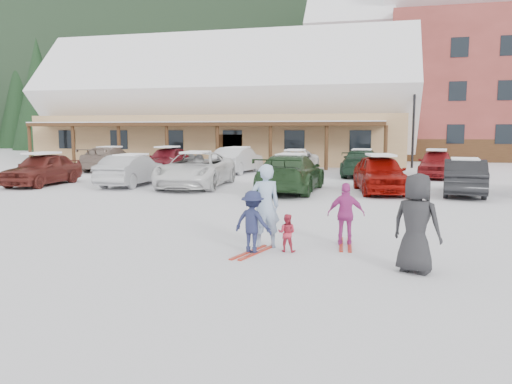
% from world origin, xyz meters
% --- Properties ---
extents(ground, '(160.00, 160.00, 0.00)m').
position_xyz_m(ground, '(0.00, 0.00, 0.00)').
color(ground, white).
rests_on(ground, ground).
extents(forested_hillside, '(300.00, 70.00, 38.00)m').
position_xyz_m(forested_hillside, '(0.00, 85.00, 19.00)').
color(forested_hillside, black).
rests_on(forested_hillside, ground).
extents(day_lodge, '(29.12, 12.50, 10.38)m').
position_xyz_m(day_lodge, '(-9.00, 27.96, 3.94)').
color(day_lodge, tan).
rests_on(day_lodge, ground).
extents(alpine_hotel, '(31.48, 14.01, 21.48)m').
position_xyz_m(alpine_hotel, '(14.27, 38.00, 8.63)').
color(alpine_hotel, maroon).
rests_on(alpine_hotel, ground).
extents(lamp_post, '(0.50, 0.25, 5.67)m').
position_xyz_m(lamp_post, '(5.38, 23.92, 3.23)').
color(lamp_post, black).
rests_on(lamp_post, ground).
extents(conifer_0, '(4.40, 4.40, 10.20)m').
position_xyz_m(conifer_0, '(-26.00, 30.00, 5.69)').
color(conifer_0, black).
rests_on(conifer_0, ground).
extents(conifer_2, '(5.28, 5.28, 12.24)m').
position_xyz_m(conifer_2, '(-30.00, 42.00, 6.83)').
color(conifer_2, black).
rests_on(conifer_2, ground).
extents(conifer_3, '(3.96, 3.96, 9.18)m').
position_xyz_m(conifer_3, '(6.00, 44.00, 5.12)').
color(conifer_3, black).
rests_on(conifer_3, ground).
extents(adult_skier, '(0.78, 0.68, 1.80)m').
position_xyz_m(adult_skier, '(0.87, -0.55, 0.90)').
color(adult_skier, '#94AFCF').
rests_on(adult_skier, ground).
extents(toddler_red, '(0.40, 0.32, 0.79)m').
position_xyz_m(toddler_red, '(1.40, -0.79, 0.40)').
color(toddler_red, '#BC2B40').
rests_on(toddler_red, ground).
extents(child_navy, '(0.93, 0.69, 1.29)m').
position_xyz_m(child_navy, '(0.74, -1.08, 0.65)').
color(child_navy, '#1D2245').
rests_on(child_navy, ground).
extents(skis_child_navy, '(0.58, 1.40, 0.03)m').
position_xyz_m(skis_child_navy, '(0.74, -1.08, 0.01)').
color(skis_child_navy, '#A82718').
rests_on(skis_child_navy, ground).
extents(child_magenta, '(0.83, 0.39, 1.37)m').
position_xyz_m(child_magenta, '(2.54, 0.11, 0.69)').
color(child_magenta, '#B43389').
rests_on(child_magenta, ground).
extents(skis_child_magenta, '(0.29, 1.41, 0.03)m').
position_xyz_m(skis_child_magenta, '(2.54, 0.11, 0.01)').
color(skis_child_magenta, '#A82718').
rests_on(skis_child_magenta, ground).
extents(bystander_dark, '(1.02, 0.88, 1.77)m').
position_xyz_m(bystander_dark, '(3.87, -1.75, 0.88)').
color(bystander_dark, '#242427').
rests_on(bystander_dark, ground).
extents(parked_car_0, '(1.85, 4.38, 1.48)m').
position_xyz_m(parked_car_0, '(-11.69, 8.95, 0.74)').
color(parked_car_0, '#5D201B').
rests_on(parked_car_0, ground).
extents(parked_car_1, '(1.57, 4.31, 1.41)m').
position_xyz_m(parked_car_1, '(-7.63, 9.71, 0.71)').
color(parked_car_1, '#9E9FA3').
rests_on(parked_car_1, ground).
extents(parked_car_2, '(2.96, 5.75, 1.55)m').
position_xyz_m(parked_car_2, '(-4.63, 9.93, 0.78)').
color(parked_car_2, white).
rests_on(parked_car_2, ground).
extents(parked_car_3, '(2.32, 5.37, 1.54)m').
position_xyz_m(parked_car_3, '(-0.23, 9.18, 0.77)').
color(parked_car_3, '#213D20').
rests_on(parked_car_3, ground).
extents(parked_car_4, '(2.54, 4.72, 1.53)m').
position_xyz_m(parked_car_4, '(3.28, 9.87, 0.76)').
color(parked_car_4, '#8F0C07').
rests_on(parked_car_4, ground).
extents(parked_car_5, '(1.96, 4.40, 1.40)m').
position_xyz_m(parked_car_5, '(6.45, 9.87, 0.70)').
color(parked_car_5, black).
rests_on(parked_car_5, ground).
extents(parked_car_7, '(2.47, 5.25, 1.48)m').
position_xyz_m(parked_car_7, '(-13.03, 17.17, 0.74)').
color(parked_car_7, gray).
rests_on(parked_car_7, ground).
extents(parked_car_8, '(1.93, 4.56, 1.54)m').
position_xyz_m(parked_car_8, '(-8.90, 16.58, 0.77)').
color(parked_car_8, maroon).
rests_on(parked_car_8, ground).
extents(parked_car_9, '(2.10, 4.74, 1.51)m').
position_xyz_m(parked_car_9, '(-4.82, 17.34, 0.76)').
color(parked_car_9, silver).
rests_on(parked_car_9, ground).
extents(parked_car_10, '(2.31, 5.00, 1.39)m').
position_xyz_m(parked_car_10, '(-1.45, 17.48, 0.69)').
color(parked_car_10, white).
rests_on(parked_car_10, ground).
extents(parked_car_11, '(2.14, 5.08, 1.46)m').
position_xyz_m(parked_car_11, '(2.32, 16.90, 0.73)').
color(parked_car_11, '#1E3827').
rests_on(parked_car_11, ground).
extents(parked_car_12, '(2.30, 4.55, 1.49)m').
position_xyz_m(parked_car_12, '(6.17, 17.06, 0.74)').
color(parked_car_12, maroon).
rests_on(parked_car_12, ground).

